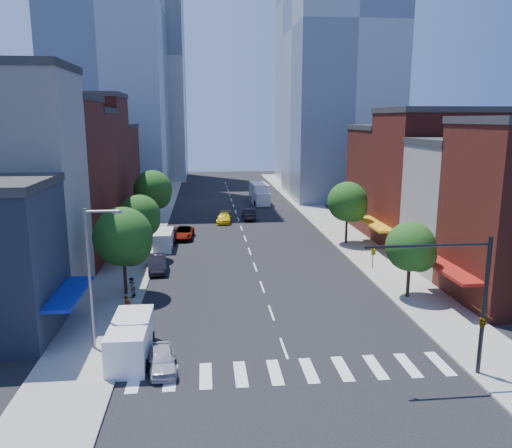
{
  "coord_description": "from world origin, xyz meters",
  "views": [
    {
      "loc": [
        -4.85,
        -29.2,
        14.38
      ],
      "look_at": [
        -0.23,
        14.95,
        5.0
      ],
      "focal_mm": 35.0,
      "sensor_mm": 36.0,
      "label": 1
    }
  ],
  "objects_px": {
    "parked_car_rear": "(169,237)",
    "box_truck": "(259,194)",
    "parked_car_second": "(157,263)",
    "taxi": "(224,218)",
    "parked_car_third": "(183,233)",
    "cargo_van_far": "(164,240)",
    "traffic_car_oncoming": "(249,214)",
    "traffic_car_far": "(256,193)",
    "pedestrian_far": "(131,288)",
    "cargo_van_near": "(131,341)",
    "parked_car_front": "(162,359)",
    "pedestrian_near": "(128,308)"
  },
  "relations": [
    {
      "from": "taxi",
      "to": "box_truck",
      "type": "height_order",
      "value": "box_truck"
    },
    {
      "from": "taxi",
      "to": "traffic_car_far",
      "type": "relative_size",
      "value": 1.07
    },
    {
      "from": "taxi",
      "to": "parked_car_third",
      "type": "bearing_deg",
      "value": -114.28
    },
    {
      "from": "parked_car_rear",
      "to": "pedestrian_far",
      "type": "bearing_deg",
      "value": -90.27
    },
    {
      "from": "parked_car_third",
      "to": "parked_car_rear",
      "type": "height_order",
      "value": "parked_car_rear"
    },
    {
      "from": "parked_car_front",
      "to": "pedestrian_far",
      "type": "relative_size",
      "value": 2.28
    },
    {
      "from": "pedestrian_far",
      "to": "parked_car_third",
      "type": "bearing_deg",
      "value": -172.14
    },
    {
      "from": "parked_car_third",
      "to": "pedestrian_far",
      "type": "bearing_deg",
      "value": -95.81
    },
    {
      "from": "cargo_van_near",
      "to": "parked_car_rear",
      "type": "bearing_deg",
      "value": 89.92
    },
    {
      "from": "parked_car_front",
      "to": "box_truck",
      "type": "bearing_deg",
      "value": 71.01
    },
    {
      "from": "cargo_van_far",
      "to": "cargo_van_near",
      "type": "bearing_deg",
      "value": -89.39
    },
    {
      "from": "traffic_car_oncoming",
      "to": "parked_car_rear",
      "type": "bearing_deg",
      "value": 50.07
    },
    {
      "from": "parked_car_front",
      "to": "parked_car_third",
      "type": "height_order",
      "value": "parked_car_third"
    },
    {
      "from": "parked_car_front",
      "to": "parked_car_third",
      "type": "distance_m",
      "value": 32.8
    },
    {
      "from": "cargo_van_far",
      "to": "traffic_car_oncoming",
      "type": "distance_m",
      "value": 19.37
    },
    {
      "from": "parked_car_front",
      "to": "taxi",
      "type": "relative_size",
      "value": 0.8
    },
    {
      "from": "cargo_van_near",
      "to": "pedestrian_far",
      "type": "height_order",
      "value": "cargo_van_near"
    },
    {
      "from": "parked_car_third",
      "to": "cargo_van_near",
      "type": "xyz_separation_m",
      "value": [
        -2.0,
        -31.27,
        0.48
      ]
    },
    {
      "from": "parked_car_third",
      "to": "pedestrian_near",
      "type": "xyz_separation_m",
      "value": [
        -3.0,
        -25.54,
        0.37
      ]
    },
    {
      "from": "traffic_car_far",
      "to": "pedestrian_near",
      "type": "bearing_deg",
      "value": 75.71
    },
    {
      "from": "parked_car_front",
      "to": "traffic_car_far",
      "type": "height_order",
      "value": "traffic_car_far"
    },
    {
      "from": "parked_car_second",
      "to": "traffic_car_far",
      "type": "height_order",
      "value": "parked_car_second"
    },
    {
      "from": "box_truck",
      "to": "pedestrian_near",
      "type": "xyz_separation_m",
      "value": [
        -15.15,
        -50.58,
        -0.54
      ]
    },
    {
      "from": "parked_car_second",
      "to": "taxi",
      "type": "distance_m",
      "value": 23.53
    },
    {
      "from": "cargo_van_far",
      "to": "taxi",
      "type": "distance_m",
      "value": 15.74
    },
    {
      "from": "box_truck",
      "to": "cargo_van_near",
      "type": "bearing_deg",
      "value": -106.94
    },
    {
      "from": "parked_car_front",
      "to": "parked_car_third",
      "type": "xyz_separation_m",
      "value": [
        0.0,
        32.8,
        0.06
      ]
    },
    {
      "from": "parked_car_third",
      "to": "parked_car_rear",
      "type": "xyz_separation_m",
      "value": [
        -1.68,
        -2.03,
        0.02
      ]
    },
    {
      "from": "parked_car_second",
      "to": "traffic_car_oncoming",
      "type": "xyz_separation_m",
      "value": [
        11.0,
        24.38,
        0.0
      ]
    },
    {
      "from": "box_truck",
      "to": "pedestrian_near",
      "type": "bearing_deg",
      "value": -109.51
    },
    {
      "from": "cargo_van_far",
      "to": "box_truck",
      "type": "height_order",
      "value": "box_truck"
    },
    {
      "from": "pedestrian_far",
      "to": "box_truck",
      "type": "bearing_deg",
      "value": 178.42
    },
    {
      "from": "parked_car_second",
      "to": "cargo_van_far",
      "type": "distance_m",
      "value": 8.44
    },
    {
      "from": "traffic_car_far",
      "to": "pedestrian_near",
      "type": "height_order",
      "value": "pedestrian_near"
    },
    {
      "from": "parked_car_third",
      "to": "parked_car_rear",
      "type": "bearing_deg",
      "value": -126.03
    },
    {
      "from": "taxi",
      "to": "traffic_car_oncoming",
      "type": "relative_size",
      "value": 1.0
    },
    {
      "from": "parked_car_rear",
      "to": "box_truck",
      "type": "relative_size",
      "value": 0.58
    },
    {
      "from": "parked_car_front",
      "to": "parked_car_third",
      "type": "relative_size",
      "value": 0.75
    },
    {
      "from": "taxi",
      "to": "box_truck",
      "type": "distance_m",
      "value": 17.33
    },
    {
      "from": "taxi",
      "to": "traffic_car_oncoming",
      "type": "distance_m",
      "value": 4.18
    },
    {
      "from": "parked_car_rear",
      "to": "traffic_car_far",
      "type": "distance_m",
      "value": 36.35
    },
    {
      "from": "cargo_van_far",
      "to": "pedestrian_near",
      "type": "xyz_separation_m",
      "value": [
        -1.0,
        -20.75,
        0.05
      ]
    },
    {
      "from": "pedestrian_far",
      "to": "traffic_car_oncoming",
      "type": "bearing_deg",
      "value": 175.93
    },
    {
      "from": "traffic_car_far",
      "to": "pedestrian_far",
      "type": "xyz_separation_m",
      "value": [
        -15.59,
        -52.31,
        0.23
      ]
    },
    {
      "from": "cargo_van_near",
      "to": "cargo_van_far",
      "type": "bearing_deg",
      "value": 90.55
    },
    {
      "from": "cargo_van_near",
      "to": "traffic_car_oncoming",
      "type": "height_order",
      "value": "cargo_van_near"
    },
    {
      "from": "parked_car_rear",
      "to": "parked_car_front",
      "type": "bearing_deg",
      "value": -81.87
    },
    {
      "from": "parked_car_rear",
      "to": "pedestrian_near",
      "type": "distance_m",
      "value": 23.55
    },
    {
      "from": "box_truck",
      "to": "parked_car_second",
      "type": "bearing_deg",
      "value": -113.13
    },
    {
      "from": "cargo_van_near",
      "to": "traffic_car_far",
      "type": "height_order",
      "value": "cargo_van_near"
    }
  ]
}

